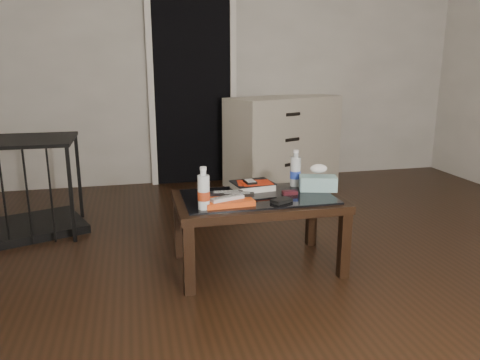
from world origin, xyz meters
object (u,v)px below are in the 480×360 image
at_px(pet_crate, 16,204).
at_px(water_bottle_left, 204,188).
at_px(water_bottle_right, 295,168).
at_px(coffee_table, 258,206).
at_px(tissue_box, 318,183).
at_px(textbook, 252,186).
at_px(dresser, 283,140).

height_order(pet_crate, water_bottle_left, pet_crate).
distance_m(water_bottle_left, water_bottle_right, 0.74).
bearing_deg(coffee_table, tissue_box, 5.57).
height_order(water_bottle_left, water_bottle_right, same).
bearing_deg(textbook, water_bottle_right, -4.91).
bearing_deg(dresser, textbook, -136.99).
relative_size(pet_crate, textbook, 4.22).
bearing_deg(pet_crate, textbook, -47.80).
bearing_deg(water_bottle_left, water_bottle_right, 27.95).
relative_size(dresser, pet_crate, 1.23).
bearing_deg(water_bottle_right, coffee_table, -150.14).
relative_size(water_bottle_left, water_bottle_right, 1.00).
height_order(pet_crate, tissue_box, pet_crate).
height_order(textbook, water_bottle_right, water_bottle_right).
relative_size(pet_crate, water_bottle_right, 4.43).
bearing_deg(tissue_box, dresser, 93.56).
bearing_deg(dresser, water_bottle_right, -129.00).
distance_m(dresser, pet_crate, 2.62).
bearing_deg(pet_crate, water_bottle_left, -63.66).
bearing_deg(dresser, pet_crate, 179.60).
height_order(textbook, water_bottle_left, water_bottle_left).
xyz_separation_m(coffee_table, tissue_box, (0.40, 0.04, 0.11)).
bearing_deg(tissue_box, water_bottle_right, 144.09).
bearing_deg(pet_crate, water_bottle_right, -43.63).
distance_m(water_bottle_left, tissue_box, 0.80).
height_order(coffee_table, dresser, dresser).
bearing_deg(pet_crate, tissue_box, -45.73).
relative_size(coffee_table, water_bottle_right, 4.20).
height_order(dresser, pet_crate, dresser).
height_order(water_bottle_right, tissue_box, water_bottle_right).
distance_m(pet_crate, tissue_box, 2.22).
bearing_deg(dresser, water_bottle_left, -141.64).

